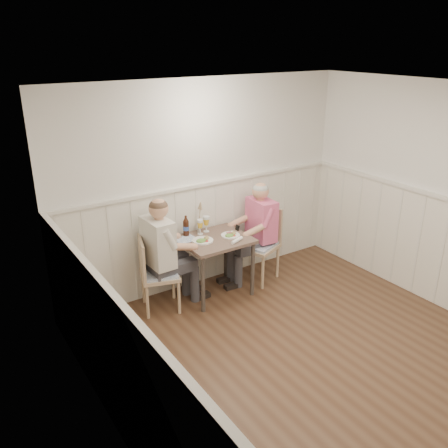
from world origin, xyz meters
name	(u,v)px	position (x,y,z in m)	size (l,w,h in m)	color
ground_plane	(325,368)	(0.00, 0.00, 0.00)	(4.50, 4.50, 0.00)	#482D1D
room_shell	(339,224)	(0.00, 0.00, 1.52)	(4.04, 4.54, 2.60)	white
wainscot	(283,278)	(0.00, 0.69, 0.69)	(4.00, 4.49, 1.34)	white
dining_table	(215,246)	(-0.11, 1.84, 0.64)	(0.81, 0.70, 0.75)	brown
chair_right	(260,241)	(0.61, 1.87, 0.52)	(0.59, 0.59, 0.96)	tan
chair_left	(155,272)	(-0.90, 1.90, 0.49)	(0.53, 0.53, 0.90)	tan
man_in_pink	(258,239)	(0.58, 1.88, 0.56)	(0.64, 0.44, 1.34)	#3F3F47
diner_cream	(162,263)	(-0.80, 1.89, 0.58)	(0.65, 0.45, 1.39)	#3F3F47
plate_man	(230,235)	(0.08, 1.79, 0.77)	(0.23, 0.23, 0.06)	white
plate_diner	(202,240)	(-0.30, 1.83, 0.77)	(0.25, 0.25, 0.06)	white
beer_glass_a	(206,221)	(-0.09, 2.08, 0.89)	(0.08, 0.08, 0.20)	silver
beer_glass_b	(200,224)	(-0.20, 2.04, 0.88)	(0.08, 0.08, 0.19)	silver
beer_bottle	(186,227)	(-0.37, 2.10, 0.87)	(0.07, 0.07, 0.26)	black
rolled_napkin	(237,240)	(0.04, 1.60, 0.77)	(0.20, 0.11, 0.04)	white
grass_vase	(199,218)	(-0.18, 2.11, 0.93)	(0.05, 0.05, 0.41)	silver
gingham_mat	(186,239)	(-0.43, 2.00, 0.75)	(0.27, 0.22, 0.01)	#6885B5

